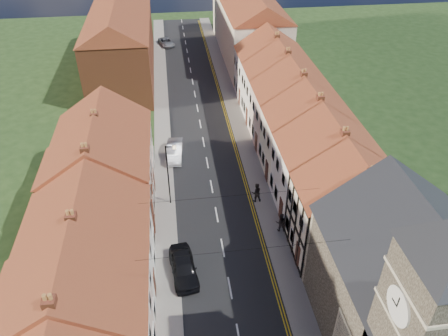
# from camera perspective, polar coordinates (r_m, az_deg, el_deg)

# --- Properties ---
(road) EXTENTS (7.00, 90.00, 0.02)m
(road) POSITION_cam_1_polar(r_m,az_deg,el_deg) (47.64, -2.69, 3.41)
(road) COLOR black
(road) RESTS_ON ground
(pavement_left) EXTENTS (1.80, 90.00, 0.12)m
(pavement_left) POSITION_cam_1_polar(r_m,az_deg,el_deg) (47.53, -7.99, 3.06)
(pavement_left) COLOR gray
(pavement_left) RESTS_ON ground
(pavement_right) EXTENTS (1.80, 90.00, 0.12)m
(pavement_right) POSITION_cam_1_polar(r_m,az_deg,el_deg) (48.11, 2.54, 3.83)
(pavement_right) COLOR gray
(pavement_right) RESTS_ON ground
(church) EXTENTS (11.25, 14.25, 15.20)m
(church) POSITION_cam_1_polar(r_m,az_deg,el_deg) (26.74, 24.21, -15.03)
(church) COLOR #2A231D
(church) RESTS_ON ground
(cottage_r_tudor) EXTENTS (8.30, 5.20, 9.00)m
(cottage_r_tudor) POSITION_cam_1_polar(r_m,az_deg,el_deg) (33.36, 16.15, -4.69)
(cottage_r_tudor) COLOR white
(cottage_r_tudor) RESTS_ON ground
(cottage_r_white_near) EXTENTS (8.30, 6.00, 9.00)m
(cottage_r_white_near) POSITION_cam_1_polar(r_m,az_deg,el_deg) (37.31, 13.28, 0.58)
(cottage_r_white_near) COLOR white
(cottage_r_white_near) RESTS_ON ground
(cottage_r_cream_mid) EXTENTS (8.30, 5.20, 9.00)m
(cottage_r_cream_mid) POSITION_cam_1_polar(r_m,az_deg,el_deg) (41.57, 10.92, 4.79)
(cottage_r_cream_mid) COLOR white
(cottage_r_cream_mid) RESTS_ON ground
(cottage_r_pink) EXTENTS (8.30, 6.00, 9.00)m
(cottage_r_pink) POSITION_cam_1_polar(r_m,az_deg,el_deg) (46.07, 9.00, 8.19)
(cottage_r_pink) COLOR #F9D3C5
(cottage_r_pink) RESTS_ON ground
(cottage_r_white_far) EXTENTS (8.30, 5.20, 9.00)m
(cottage_r_white_far) POSITION_cam_1_polar(r_m,az_deg,el_deg) (50.75, 7.40, 10.97)
(cottage_r_white_far) COLOR white
(cottage_r_white_far) RESTS_ON ground
(cottage_r_cream_far) EXTENTS (8.30, 6.00, 9.00)m
(cottage_r_cream_far) POSITION_cam_1_polar(r_m,az_deg,el_deg) (55.56, 6.05, 13.26)
(cottage_r_cream_far) COLOR white
(cottage_r_cream_far) RESTS_ON ground
(cottage_l_cream) EXTENTS (8.30, 6.30, 9.10)m
(cottage_l_cream) POSITION_cam_1_polar(r_m,az_deg,el_deg) (26.76, -18.78, -17.85)
(cottage_l_cream) COLOR #F9D3C5
(cottage_l_cream) RESTS_ON ground
(cottage_l_white) EXTENTS (8.30, 6.90, 8.80)m
(cottage_l_white) POSITION_cam_1_polar(r_m,az_deg,el_deg) (31.09, -17.12, -8.62)
(cottage_l_white) COLOR white
(cottage_l_white) RESTS_ON ground
(cottage_l_brick_mid) EXTENTS (8.30, 5.70, 9.10)m
(cottage_l_brick_mid) POSITION_cam_1_polar(r_m,az_deg,el_deg) (35.63, -16.08, -1.67)
(cottage_l_brick_mid) COLOR brown
(cottage_l_brick_mid) RESTS_ON ground
(cottage_l_pink) EXTENTS (8.30, 6.30, 8.80)m
(cottage_l_pink) POSITION_cam_1_polar(r_m,az_deg,el_deg) (40.48, -15.25, 3.05)
(cottage_l_pink) COLOR #F9D3C5
(cottage_l_pink) RESTS_ON ground
(block_right_far) EXTENTS (8.30, 24.20, 10.50)m
(block_right_far) POSITION_cam_1_polar(r_m,az_deg,el_deg) (69.42, 3.19, 18.63)
(block_right_far) COLOR white
(block_right_far) RESTS_ON ground
(block_left_far) EXTENTS (8.30, 24.20, 10.50)m
(block_left_far) POSITION_cam_1_polar(r_m,az_deg,el_deg) (63.83, -13.31, 16.28)
(block_left_far) COLOR brown
(block_left_far) RESTS_ON ground
(lamppost) EXTENTS (0.88, 0.15, 6.00)m
(lamppost) POSITION_cam_1_polar(r_m,az_deg,el_deg) (37.26, -7.22, -0.47)
(lamppost) COLOR black
(lamppost) RESTS_ON pavement_left
(car_near) EXTENTS (2.27, 4.64, 1.52)m
(car_near) POSITION_cam_1_polar(r_m,az_deg,el_deg) (32.90, -5.32, -12.75)
(car_near) COLOR black
(car_near) RESTS_ON ground
(car_mid) EXTENTS (1.94, 4.53, 1.45)m
(car_mid) POSITION_cam_1_polar(r_m,az_deg,el_deg) (45.05, -6.47, 2.22)
(car_mid) COLOR #BABCC3
(car_mid) RESTS_ON ground
(car_distant) EXTENTS (2.93, 4.50, 1.15)m
(car_distant) POSITION_cam_1_polar(r_m,az_deg,el_deg) (75.32, -7.54, 15.97)
(car_distant) COLOR gray
(car_distant) RESTS_ON ground
(pedestrian_right) EXTENTS (0.93, 0.74, 1.87)m
(pedestrian_right) POSITION_cam_1_polar(r_m,az_deg,el_deg) (38.80, 4.23, -3.21)
(pedestrian_right) COLOR black
(pedestrian_right) RESTS_ON pavement_right
(pedestrian_right_b) EXTENTS (0.89, 0.73, 1.72)m
(pedestrian_right_b) POSITION_cam_1_polar(r_m,az_deg,el_deg) (36.14, 7.41, -7.04)
(pedestrian_right_b) COLOR black
(pedestrian_right_b) RESTS_ON pavement_right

